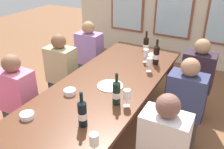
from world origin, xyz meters
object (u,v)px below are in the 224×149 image
Objects in this scene: wine_bottle_1 at (146,45)px; seated_person_1 at (196,83)px; tasting_bowl_2 at (70,92)px; seated_person_5 at (184,108)px; wine_bottle_0 at (156,55)px; wine_glass_4 at (94,141)px; wine_glass_5 at (127,95)px; wine_bottle_2 at (82,113)px; wine_glass_1 at (146,54)px; seated_person_0 at (90,58)px; tasting_bowl_0 at (27,115)px; seated_person_2 at (19,104)px; tasting_bowl_1 at (151,56)px; wine_glass_0 at (149,62)px; dining_table at (99,95)px; seated_person_4 at (62,76)px; white_plate_0 at (110,86)px; wine_bottle_3 at (116,93)px.

seated_person_1 reaches higher than wine_bottle_1.
seated_person_5 is (1.03, 0.61, -0.24)m from tasting_bowl_2.
wine_glass_4 is (0.12, -1.68, -0.01)m from wine_bottle_0.
wine_bottle_2 is at bearing -115.11° from wine_glass_5.
wine_bottle_0 is 0.38m from wine_bottle_1.
wine_bottle_1 is 1.81× the size of wine_glass_1.
seated_person_0 is at bearing 121.37° from wine_bottle_2.
wine_bottle_2 is 1.82× the size of wine_glass_1.
tasting_bowl_0 is 0.65m from seated_person_2.
tasting_bowl_1 is 0.74× the size of wine_glass_0.
seated_person_1 is (1.12, 1.75, -0.24)m from tasting_bowl_0.
wine_glass_1 is (-0.01, 1.45, -0.00)m from wine_bottle_2.
seated_person_2 reaches higher than tasting_bowl_2.
wine_glass_4 is 1.00× the size of wine_glass_5.
seated_person_0 is (-0.60, 1.28, -0.24)m from tasting_bowl_2.
dining_table is 0.91m from seated_person_4.
tasting_bowl_0 is at bearing -74.06° from seated_person_0.
seated_person_5 is (0.81, 0.40, -0.15)m from dining_table.
wine_bottle_1 is at bearing 130.61° from wine_bottle_0.
seated_person_1 is (1.63, -0.02, 0.00)m from seated_person_0.
tasting_bowl_0 is (-0.37, -0.82, 0.02)m from white_plate_0.
wine_bottle_3 is 0.65m from wine_glass_4.
wine_glass_5 is at bearing 11.17° from seated_person_2.
tasting_bowl_1 is at bearing 127.17° from wine_bottle_0.
wine_bottle_3 reaches higher than wine_glass_4.
dining_table is 16.60× the size of wine_glass_4.
tasting_bowl_1 is 0.74× the size of wine_glass_1.
wine_bottle_0 reaches higher than wine_glass_5.
wine_glass_1 is at bearing 79.50° from dining_table.
wine_bottle_2 is at bearing -89.50° from wine_glass_1.
wine_glass_0 is at bearing 58.93° from tasting_bowl_2.
wine_glass_5 is (0.19, -1.18, 0.09)m from tasting_bowl_1.
wine_bottle_3 is at bearing -25.90° from seated_person_4.
dining_table is 0.15m from white_plate_0.
wine_glass_5 is (0.21, -1.02, -0.00)m from wine_glass_1.
wine_bottle_0 is 2.54× the size of tasting_bowl_1.
seated_person_4 is at bearing 154.51° from dining_table.
wine_bottle_1 is at bearing 100.76° from wine_glass_4.
tasting_bowl_2 is at bearing 79.43° from tasting_bowl_0.
seated_person_4 is at bearing 156.53° from wine_glass_5.
seated_person_4 reaches higher than wine_bottle_0.
dining_table is 0.75m from wine_glass_0.
wine_glass_1 is at bearing 101.75° from wine_glass_5.
white_plate_0 is 0.94m from seated_person_4.
wine_bottle_3 is at bearing -173.20° from wine_glass_5.
wine_bottle_3 is at bearing 76.62° from wine_bottle_2.
seated_person_1 is at bearing 22.14° from seated_person_4.
wine_bottle_1 is (-0.01, 1.07, 0.12)m from white_plate_0.
tasting_bowl_2 is 0.70× the size of wine_glass_0.
white_plate_0 is 0.87× the size of wine_bottle_2.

